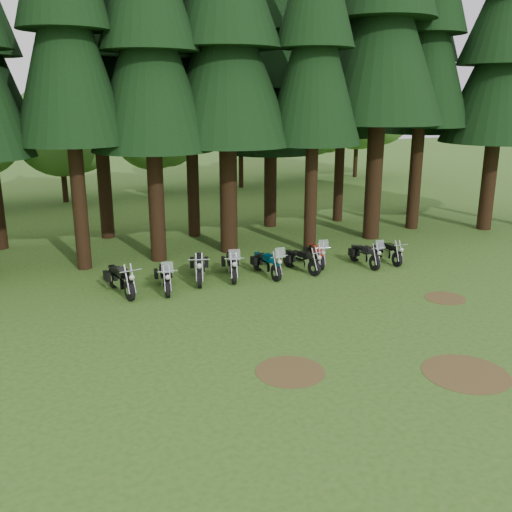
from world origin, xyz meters
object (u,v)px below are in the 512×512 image
object	(u,v)px
motorcycle_2	(199,268)
motorcycle_7	(365,255)
motorcycle_0	(121,280)
motorcycle_8	(387,252)
motorcycle_6	(316,255)
motorcycle_5	(301,261)
motorcycle_4	(267,264)
motorcycle_1	(165,278)
motorcycle_3	(232,266)

from	to	relation	value
motorcycle_2	motorcycle_7	xyz separation A→B (m)	(6.84, -1.07, -0.06)
motorcycle_0	motorcycle_7	size ratio (longest dim) A/B	1.14
motorcycle_0	motorcycle_8	distance (m)	11.09
motorcycle_0	motorcycle_6	bearing A→B (deg)	-6.94
motorcycle_6	motorcycle_5	bearing A→B (deg)	-137.75
motorcycle_0	motorcycle_4	world-z (taller)	motorcycle_4
motorcycle_4	motorcycle_5	xyz separation A→B (m)	(1.50, -0.08, -0.03)
motorcycle_6	motorcycle_1	bearing A→B (deg)	-161.57
motorcycle_4	motorcycle_8	bearing A→B (deg)	-6.56
motorcycle_5	motorcycle_3	bearing A→B (deg)	158.49
motorcycle_1	motorcycle_6	distance (m)	6.60
motorcycle_3	motorcycle_4	size ratio (longest dim) A/B	1.01
motorcycle_1	motorcycle_8	xyz separation A→B (m)	(9.56, -0.45, -0.04)
motorcycle_2	motorcycle_8	distance (m)	8.10
motorcycle_0	motorcycle_1	distance (m)	1.55
motorcycle_3	motorcycle_5	world-z (taller)	motorcycle_3
motorcycle_3	motorcycle_7	size ratio (longest dim) A/B	1.07
motorcycle_4	motorcycle_8	distance (m)	5.48
motorcycle_1	motorcycle_4	size ratio (longest dim) A/B	0.99
motorcycle_0	motorcycle_2	distance (m)	3.03
motorcycle_6	motorcycle_7	bearing A→B (deg)	-13.03
motorcycle_1	motorcycle_7	distance (m)	8.38
motorcycle_0	motorcycle_4	distance (m)	5.62
motorcycle_1	motorcycle_7	size ratio (longest dim) A/B	1.04
motorcycle_1	motorcycle_5	bearing A→B (deg)	9.25
motorcycle_3	motorcycle_5	bearing A→B (deg)	8.05
motorcycle_3	motorcycle_0	bearing A→B (deg)	-163.07
motorcycle_1	motorcycle_5	xyz separation A→B (m)	(5.60, -0.08, -0.02)
motorcycle_2	motorcycle_3	xyz separation A→B (m)	(1.24, -0.21, -0.02)
motorcycle_0	motorcycle_6	distance (m)	8.10
motorcycle_4	motorcycle_8	size ratio (longest dim) A/B	1.09
motorcycle_3	motorcycle_2	bearing A→B (deg)	-173.03
motorcycle_6	motorcycle_8	world-z (taller)	motorcycle_6
motorcycle_3	motorcycle_8	bearing A→B (deg)	9.98
motorcycle_1	motorcycle_8	distance (m)	9.57
motorcycle_8	motorcycle_6	bearing A→B (deg)	167.73
motorcycle_2	motorcycle_4	bearing A→B (deg)	6.83
motorcycle_2	motorcycle_6	bearing A→B (deg)	17.79
motorcycle_1	motorcycle_2	world-z (taller)	motorcycle_1
motorcycle_2	motorcycle_4	size ratio (longest dim) A/B	1.05
motorcycle_2	motorcycle_6	size ratio (longest dim) A/B	1.10
motorcycle_1	motorcycle_4	bearing A→B (deg)	10.07
motorcycle_2	motorcycle_5	size ratio (longest dim) A/B	1.12
motorcycle_2	motorcycle_7	world-z (taller)	motorcycle_7
motorcycle_3	motorcycle_5	distance (m)	2.88
motorcycle_6	motorcycle_8	xyz separation A→B (m)	(2.97, -0.89, -0.02)
motorcycle_5	motorcycle_7	world-z (taller)	motorcycle_7
motorcycle_1	motorcycle_3	bearing A→B (deg)	17.44
motorcycle_5	motorcycle_7	distance (m)	2.79
motorcycle_8	motorcycle_2	bearing A→B (deg)	177.16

